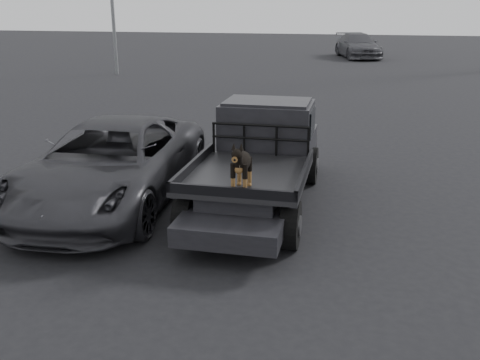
% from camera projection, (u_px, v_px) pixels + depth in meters
% --- Properties ---
extents(ground, '(120.00, 120.00, 0.00)m').
position_uv_depth(ground, '(274.00, 249.00, 8.17)').
color(ground, black).
rests_on(ground, ground).
extents(flatbed_ute, '(2.00, 5.40, 0.92)m').
position_uv_depth(flatbed_ute, '(258.00, 182.00, 9.81)').
color(flatbed_ute, black).
rests_on(flatbed_ute, ground).
extents(ute_cab, '(1.72, 1.30, 0.88)m').
position_uv_depth(ute_cab, '(267.00, 123.00, 10.41)').
color(ute_cab, black).
rests_on(ute_cab, flatbed_ute).
extents(headache_rack, '(1.80, 0.08, 0.55)m').
position_uv_depth(headache_rack, '(260.00, 140.00, 9.76)').
color(headache_rack, black).
rests_on(headache_rack, flatbed_ute).
extents(dog, '(0.32, 0.60, 0.74)m').
position_uv_depth(dog, '(242.00, 166.00, 7.91)').
color(dog, black).
rests_on(dog, flatbed_ute).
extents(parked_suv, '(2.78, 5.54, 1.50)m').
position_uv_depth(parked_suv, '(111.00, 164.00, 9.88)').
color(parked_suv, '#313136').
rests_on(parked_suv, ground).
extents(distant_car_b, '(3.65, 5.95, 1.61)m').
position_uv_depth(distant_car_b, '(358.00, 46.00, 36.47)').
color(distant_car_b, '#47474D').
rests_on(distant_car_b, ground).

